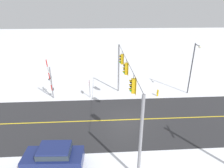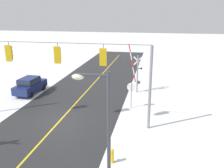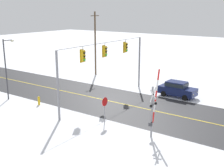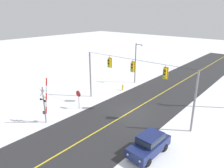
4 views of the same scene
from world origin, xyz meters
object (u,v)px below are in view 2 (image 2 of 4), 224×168
streetlamp_near (103,139)px  stop_sign (131,90)px  parked_car_navy (30,85)px  railroad_crossing (137,71)px  fire_hydrant (112,155)px

streetlamp_near → stop_sign: bearing=-88.6°
stop_sign → parked_car_navy: size_ratio=0.55×
streetlamp_near → parked_car_navy: bearing=-52.5°
streetlamp_near → railroad_crossing: bearing=-89.1°
stop_sign → railroad_crossing: bearing=-90.3°
fire_hydrant → stop_sign: bearing=-91.0°
stop_sign → parked_car_navy: stop_sign is taller
railroad_crossing → fire_hydrant: 13.18m
parked_car_navy → fire_hydrant: size_ratio=4.84×
stop_sign → railroad_crossing: railroad_crossing is taller
parked_car_navy → fire_hydrant: (-10.78, 10.47, -0.49)m
stop_sign → streetlamp_near: (-0.31, 12.68, 2.20)m
railroad_crossing → parked_car_navy: bearing=13.2°
streetlamp_near → fire_hydrant: bearing=-83.8°
parked_car_navy → streetlamp_near: size_ratio=0.66×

